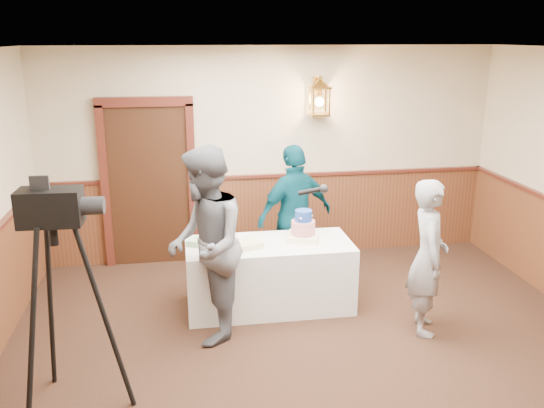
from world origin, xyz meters
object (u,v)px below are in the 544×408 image
Objects in this scene: tiered_cake at (303,228)px; sheet_cake_green at (202,242)px; display_table at (269,275)px; interviewer at (205,245)px; sheet_cake_yellow at (245,245)px; tv_camera_rig at (63,317)px; baker at (428,257)px; assistant_p at (295,216)px.

sheet_cake_green is (-1.11, 0.02, -0.10)m from tiered_cake.
sheet_cake_green reaches higher than display_table.
interviewer reaches higher than display_table.
display_table is at bearing -173.74° from tiered_cake.
sheet_cake_yellow is 0.17× the size of tv_camera_rig.
tv_camera_rig is at bearing -137.12° from sheet_cake_yellow.
interviewer is 1.22× the size of baker.
display_table is at bearing 42.56° from tv_camera_rig.
sheet_cake_green is (-0.45, 0.16, -0.00)m from sheet_cake_yellow.
sheet_cake_yellow is at bearing 137.17° from interviewer.
sheet_cake_green is at bearing 57.43° from tv_camera_rig.
sheet_cake_green is (-0.72, 0.06, 0.41)m from display_table.
assistant_p is at bearing 136.83° from interviewer.
tiered_cake is at bearing 6.26° from display_table.
baker reaches higher than sheet_cake_green.
baker is 1.74m from assistant_p.
sheet_cake_yellow is (-0.66, -0.14, -0.10)m from tiered_cake.
baker is 0.86× the size of tv_camera_rig.
tv_camera_rig reaches higher than sheet_cake_yellow.
interviewer is (0.01, -0.61, 0.19)m from sheet_cake_green.
tiered_cake is 1.48× the size of sheet_cake_green.
tiered_cake is 0.68m from sheet_cake_yellow.
sheet_cake_green is 0.18× the size of baker.
interviewer reaches higher than sheet_cake_yellow.
assistant_p is at bearing 24.90° from sheet_cake_green.
sheet_cake_green is at bearing 160.15° from sheet_cake_yellow.
interviewer is (-0.44, -0.45, 0.19)m from sheet_cake_yellow.
sheet_cake_yellow is at bearing -19.85° from sheet_cake_green.
assistant_p is at bearing 45.34° from sheet_cake_yellow.
sheet_cake_yellow is at bearing 83.24° from baker.
display_table is 1.73m from baker.
assistant_p reaches higher than baker.
assistant_p is at bearing 87.91° from tiered_cake.
assistant_p is 3.14m from tv_camera_rig.
tv_camera_rig is at bearing -139.74° from display_table.
sheet_cake_green is at bearing -177.72° from interviewer.
tv_camera_rig is at bearing -47.09° from interviewer.
sheet_cake_yellow is 1.15× the size of sheet_cake_green.
tiered_cake is 0.22× the size of tv_camera_rig.
tiered_cake is at bearing 65.63° from assistant_p.
display_table is 6.43× the size of sheet_cake_green.
tiered_cake is 1.25m from interviewer.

